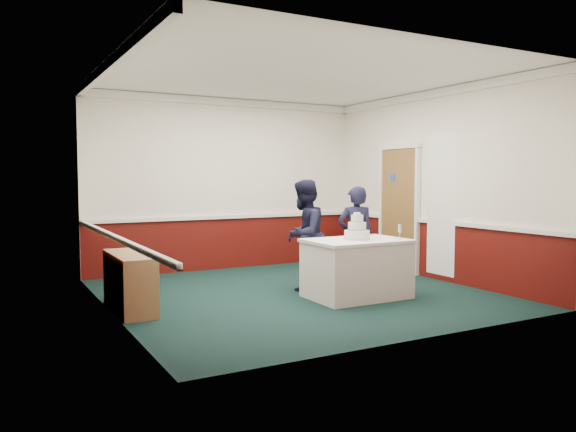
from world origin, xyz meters
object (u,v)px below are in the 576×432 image
cake_table (357,268)px  person_woman (356,237)px  sideboard (130,282)px  person_man (304,235)px  champagne_flute (400,229)px  wedding_cake (357,231)px  cake_knife (364,241)px

cake_table → person_woman: size_ratio=0.88×
sideboard → person_man: bearing=2.7°
cake_table → champagne_flute: champagne_flute is taller
cake_table → champagne_flute: 0.78m
cake_table → person_man: size_ratio=0.83×
wedding_cake → champagne_flute: size_ratio=1.78×
champagne_flute → person_woman: 0.88m
champagne_flute → person_man: 1.39m
wedding_cake → champagne_flute: (0.50, -0.28, 0.03)m
cake_table → wedding_cake: bearing=90.0°
cake_knife → sideboard: bearing=178.3°
wedding_cake → person_woman: (0.38, 0.57, -0.15)m
sideboard → cake_knife: (2.83, -0.90, 0.44)m
cake_table → sideboard: bearing=166.3°
sideboard → wedding_cake: 3.00m
sideboard → champagne_flute: champagne_flute is taller
cake_knife → person_woman: 0.88m
sideboard → person_woman: 3.27m
cake_knife → cake_table: bearing=97.4°
person_man → champagne_flute: bearing=90.5°
cake_table → person_woman: 0.77m
person_man → cake_knife: bearing=70.1°
person_man → person_woman: bearing=124.1°
wedding_cake → cake_knife: (-0.03, -0.20, -0.11)m
cake_knife → champagne_flute: 0.55m
cake_knife → person_man: bearing=123.1°
champagne_flute → person_woman: (-0.12, 0.85, -0.18)m
wedding_cake → champagne_flute: wedding_cake is taller
sideboard → wedding_cake: wedding_cake is taller
champagne_flute → person_man: person_man is taller
cake_table → cake_knife: bearing=-98.5°
cake_table → cake_knife: cake_knife is taller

